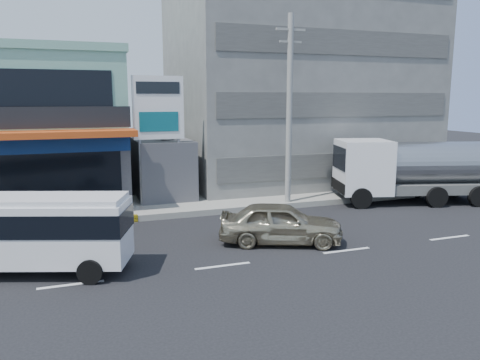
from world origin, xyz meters
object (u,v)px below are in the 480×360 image
(concrete_building, at_px, (295,80))
(tanker_truck, at_px, (411,169))
(shop_building, at_px, (9,131))
(utility_pole_near, at_px, (289,110))
(satellite_dish, at_px, (163,138))
(billboard, at_px, (158,115))
(sedan, at_px, (281,223))
(minibus, at_px, (33,228))

(concrete_building, xyz_separation_m, tanker_truck, (2.95, -8.85, -5.11))
(shop_building, relative_size, utility_pole_near, 1.24)
(shop_building, bearing_deg, satellite_dish, -20.21)
(shop_building, distance_m, utility_pole_near, 15.50)
(shop_building, bearing_deg, tanker_truck, -20.40)
(tanker_truck, bearing_deg, concrete_building, 108.43)
(shop_building, height_order, tanker_truck, shop_building)
(tanker_truck, bearing_deg, utility_pole_near, 169.84)
(shop_building, xyz_separation_m, billboard, (7.50, -4.75, 0.93))
(concrete_building, height_order, sedan, concrete_building)
(billboard, distance_m, minibus, 10.10)
(minibus, bearing_deg, sedan, 1.47)
(satellite_dish, xyz_separation_m, billboard, (-0.50, -1.80, 1.35))
(tanker_truck, bearing_deg, minibus, -166.27)
(shop_building, height_order, billboard, shop_building)
(satellite_dish, bearing_deg, minibus, -122.71)
(sedan, bearing_deg, satellite_dish, 40.24)
(satellite_dish, height_order, tanker_truck, satellite_dish)
(billboard, relative_size, minibus, 1.05)
(minibus, bearing_deg, utility_pole_near, 25.99)
(sedan, bearing_deg, utility_pole_near, -5.60)
(shop_building, xyz_separation_m, sedan, (11.00, -12.21, -3.16))
(billboard, xyz_separation_m, tanker_truck, (13.45, -3.05, -3.04))
(minibus, bearing_deg, satellite_dish, 57.29)
(shop_building, xyz_separation_m, utility_pole_near, (14.00, -6.55, 1.15))
(concrete_building, relative_size, tanker_truck, 1.72)
(utility_pole_near, relative_size, sedan, 2.03)
(sedan, bearing_deg, billboard, 47.41)
(satellite_dish, relative_size, tanker_truck, 0.16)
(concrete_building, distance_m, tanker_truck, 10.63)
(shop_building, xyz_separation_m, minibus, (1.90, -12.45, -2.43))
(utility_pole_near, height_order, sedan, utility_pole_near)
(satellite_dish, height_order, sedan, satellite_dish)
(shop_building, xyz_separation_m, tanker_truck, (20.95, -7.79, -2.11))
(concrete_building, bearing_deg, utility_pole_near, -117.76)
(shop_building, relative_size, tanker_truck, 1.33)
(satellite_dish, relative_size, sedan, 0.30)
(shop_building, relative_size, concrete_building, 0.77)
(shop_building, distance_m, billboard, 8.92)
(billboard, bearing_deg, concrete_building, 28.92)
(billboard, distance_m, sedan, 9.20)
(billboard, xyz_separation_m, utility_pole_near, (6.50, -1.80, 0.22))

